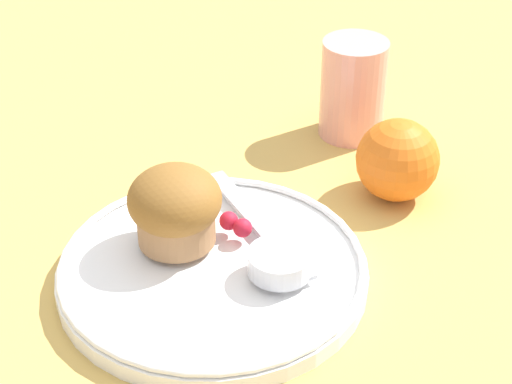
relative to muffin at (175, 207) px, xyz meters
The scene contains 8 objects.
ground_plane 0.06m from the muffin, 24.39° to the left, with size 3.00×3.00×0.00m, color tan.
plate 0.06m from the muffin, ahead, with size 0.25×0.25×0.02m.
muffin is the anchor object (origin of this frame).
cream_ramekin 0.09m from the muffin, 14.29° to the left, with size 0.05×0.05×0.02m.
berry_pair 0.05m from the muffin, 52.11° to the left, with size 0.03×0.02×0.02m.
butter_knife 0.07m from the muffin, 57.99° to the left, with size 0.16×0.08×0.00m.
orange_fruit 0.21m from the muffin, 66.68° to the left, with size 0.07×0.07×0.07m.
juice_glass 0.26m from the muffin, 92.69° to the left, with size 0.06×0.06×0.10m.
Camera 1 is at (0.38, -0.39, 0.44)m, focal length 60.00 mm.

